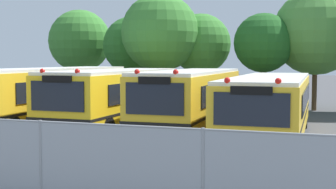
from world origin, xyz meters
TOP-DOWN VIEW (x-y plane):
  - ground_plane at (0.00, 0.00)m, footprint 160.00×160.00m
  - school_bus_0 at (-4.87, 0.09)m, footprint 2.47×11.40m
  - school_bus_1 at (-1.61, 0.05)m, footprint 2.59×9.31m
  - school_bus_2 at (1.73, 0.21)m, footprint 2.64×9.54m
  - school_bus_3 at (4.94, -0.17)m, footprint 2.81×10.80m
  - tree_0 at (-9.98, 11.75)m, footprint 4.41×4.41m
  - tree_1 at (-5.39, 10.75)m, footprint 3.81×3.81m
  - tree_2 at (-2.84, 9.17)m, footprint 4.76×4.76m
  - tree_3 at (-0.76, 10.92)m, footprint 3.80×3.80m
  - tree_4 at (3.37, 9.86)m, footprint 3.48×3.48m
  - tree_5 at (6.03, 11.28)m, footprint 5.05×5.05m

SIDE VIEW (x-z plane):
  - ground_plane at x=0.00m, z-range 0.00..0.00m
  - school_bus_3 at x=4.94m, z-range 0.07..2.60m
  - school_bus_2 at x=1.73m, z-range 0.07..2.79m
  - school_bus_1 at x=-1.61m, z-range 0.07..2.79m
  - school_bus_0 at x=-4.87m, z-range 0.07..2.85m
  - tree_4 at x=3.37m, z-range 1.07..6.82m
  - tree_3 at x=-0.76m, z-range 1.01..6.95m
  - tree_1 at x=-5.39m, z-range 1.05..6.92m
  - tree_0 at x=-9.98m, z-range 1.04..7.60m
  - tree_5 at x=6.03m, z-range 1.00..8.17m
  - tree_2 at x=-2.84m, z-range 1.12..8.18m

